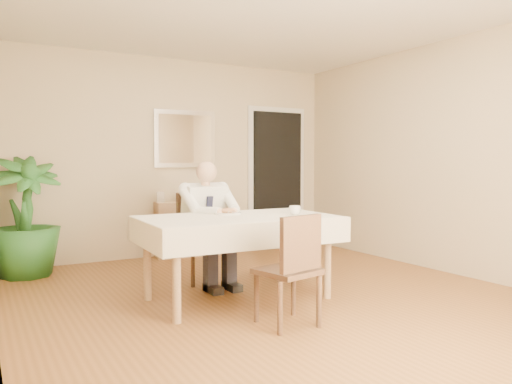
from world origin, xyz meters
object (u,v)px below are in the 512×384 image
chair_far (199,231)px  sideboard (190,229)px  dining_table (238,226)px  potted_palm (25,216)px  chair_near (293,264)px  coffee_mug (295,210)px  seated_man (211,217)px

chair_far → sideboard: size_ratio=1.02×
dining_table → potted_palm: potted_palm is taller
dining_table → potted_palm: bearing=130.8°
potted_palm → chair_far: bearing=-33.9°
chair_near → sideboard: chair_near is taller
chair_far → potted_palm: bearing=139.2°
chair_near → potted_palm: size_ratio=0.65×
coffee_mug → seated_man: bearing=124.0°
chair_far → potted_palm: (-1.58, 1.06, 0.14)m
seated_man → chair_near: bearing=-90.0°
coffee_mug → chair_near: bearing=-124.8°
seated_man → sideboard: size_ratio=1.38×
seated_man → sideboard: bearing=75.2°
chair_near → chair_far: bearing=76.9°
seated_man → coffee_mug: 0.91m
dining_table → coffee_mug: 0.55m
seated_man → potted_palm: potted_palm is taller
coffee_mug → sideboard: coffee_mug is taller
chair_near → sideboard: bearing=69.1°
sideboard → chair_far: bearing=-102.7°
potted_palm → chair_near: bearing=-60.8°
dining_table → chair_far: (0.00, 0.88, -0.15)m
seated_man → potted_palm: bearing=139.5°
sideboard → dining_table: bearing=-95.7°
dining_table → sideboard: 2.26m
potted_palm → sideboard: bearing=7.1°
coffee_mug → potted_palm: (-2.09, 2.10, -0.14)m
sideboard → coffee_mug: bearing=-82.8°
seated_man → coffee_mug: bearing=-56.0°
chair_far → sideboard: chair_far is taller
coffee_mug → sideboard: 2.39m
chair_near → dining_table: bearing=76.9°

